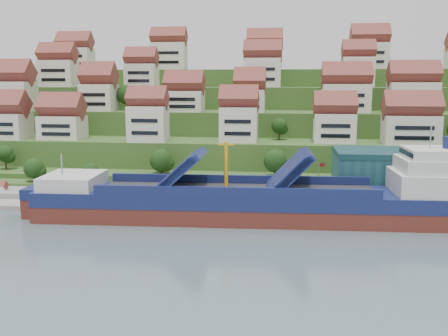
# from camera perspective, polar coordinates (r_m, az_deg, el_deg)

# --- Properties ---
(ground) EXTENTS (300.00, 300.00, 0.00)m
(ground) POSITION_cam_1_polar(r_m,az_deg,el_deg) (98.50, 0.45, -6.02)
(ground) COLOR slate
(ground) RESTS_ON ground
(quay) EXTENTS (180.00, 14.00, 2.20)m
(quay) POSITION_cam_1_polar(r_m,az_deg,el_deg) (112.57, 11.51, -3.61)
(quay) COLOR gray
(quay) RESTS_ON ground
(hillside) EXTENTS (260.00, 128.00, 31.00)m
(hillside) POSITION_cam_1_polar(r_m,az_deg,el_deg) (198.64, 3.80, 5.17)
(hillside) COLOR #2D4C1E
(hillside) RESTS_ON ground
(hillside_village) EXTENTS (158.30, 61.77, 29.75)m
(hillside_village) POSITION_cam_1_polar(r_m,az_deg,el_deg) (154.65, 3.79, 8.95)
(hillside_village) COLOR silver
(hillside_village) RESTS_ON ground
(hillside_trees) EXTENTS (139.88, 61.71, 29.88)m
(hillside_trees) POSITION_cam_1_polar(r_m,az_deg,el_deg) (140.13, -2.31, 5.45)
(hillside_trees) COLOR #1D3F15
(hillside_trees) RESTS_ON ground
(flagpole) EXTENTS (1.28, 0.16, 8.00)m
(flagpole) POSITION_cam_1_polar(r_m,az_deg,el_deg) (106.34, 10.81, -1.19)
(flagpole) COLOR gray
(flagpole) RESTS_ON quay
(cargo_ship) EXTENTS (83.58, 16.31, 18.50)m
(cargo_ship) POSITION_cam_1_polar(r_m,az_deg,el_deg) (98.38, 4.09, -3.97)
(cargo_ship) COLOR #5B241C
(cargo_ship) RESTS_ON ground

